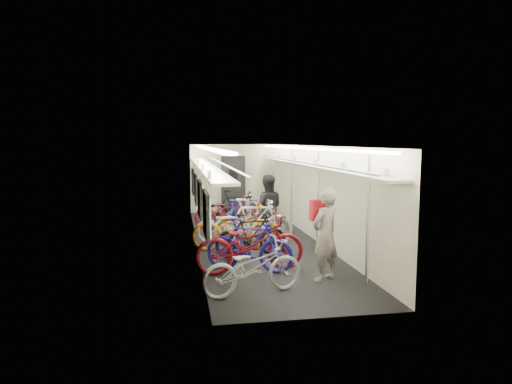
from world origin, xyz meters
name	(u,v)px	position (x,y,z in m)	size (l,w,h in m)	color
train_car_shell	(239,174)	(-0.36, 0.71, 1.66)	(10.00, 10.00, 10.00)	black
bicycle_0	(253,267)	(-0.75, -3.84, 0.46)	(0.61, 1.76, 0.93)	#ABABB0
bicycle_1	(249,245)	(-0.60, -2.52, 0.53)	(0.49, 1.75, 1.05)	navy
bicycle_2	(250,244)	(-0.58, -2.57, 0.56)	(0.75, 2.15, 1.13)	maroon
bicycle_3	(251,235)	(-0.38, -1.42, 0.48)	(0.45, 1.61, 0.97)	black
bicycle_4	(236,227)	(-0.63, -0.65, 0.54)	(0.71, 2.04, 1.07)	orange
bicycle_5	(253,222)	(-0.16, -0.38, 0.58)	(0.54, 1.93, 1.16)	silver
bicycle_6	(231,226)	(-0.67, -0.13, 0.46)	(0.61, 1.76, 0.92)	#AEAEB2
bicycle_7	(243,220)	(-0.35, 0.17, 0.54)	(0.51, 1.80, 1.08)	navy
bicycle_8	(227,212)	(-0.56, 1.80, 0.50)	(0.66, 1.90, 1.00)	maroon
bicycle_9	(236,208)	(-0.26, 2.09, 0.55)	(0.52, 1.83, 1.10)	black
passenger_near	(325,235)	(0.67, -3.29, 0.84)	(0.61, 0.40, 1.68)	gray
passenger_mid	(267,208)	(0.29, 0.18, 0.84)	(0.81, 0.63, 1.68)	black
backpack	(317,210)	(0.54, -3.22, 1.28)	(0.26, 0.14, 0.38)	#B0111C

